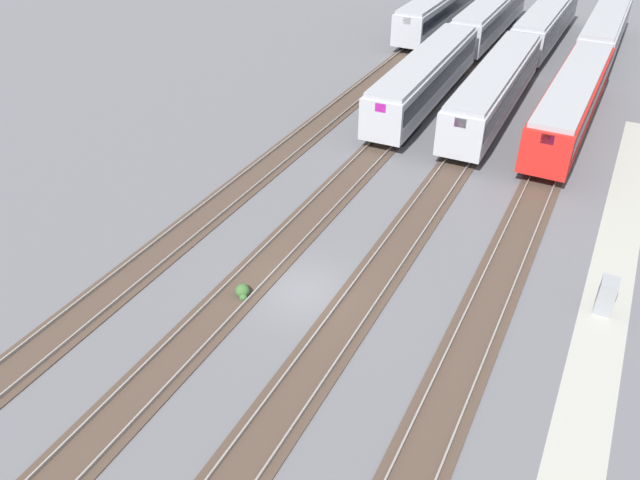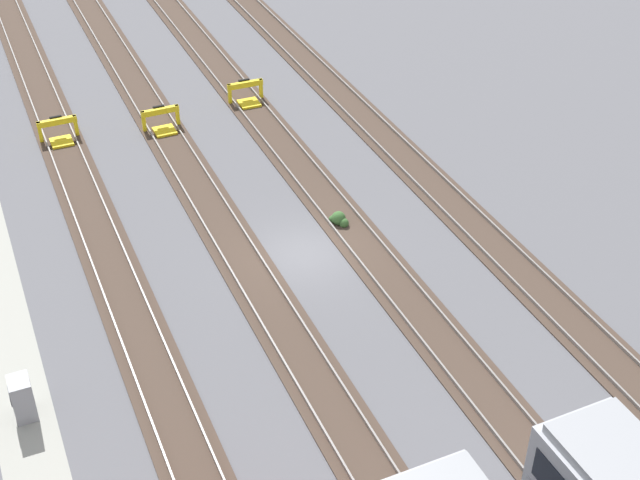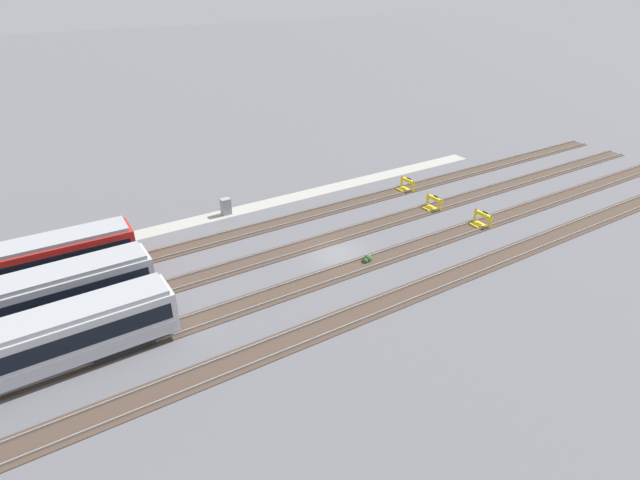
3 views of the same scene
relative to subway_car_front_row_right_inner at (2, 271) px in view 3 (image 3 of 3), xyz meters
The scene contains 14 objects.
ground_plane 24.72m from the subway_car_front_row_right_inner, 161.94° to the left, with size 400.00×400.00×0.00m, color #5B5B60.
service_walkway 23.95m from the subway_car_front_row_right_inner, 168.90° to the right, with size 54.00×2.00×0.01m, color #9E9E93.
rail_track_nearest 23.51m from the subway_car_front_row_right_inner, behind, with size 90.00×2.23×0.21m.
rail_track_near_inner 24.05m from the subway_car_front_row_right_inner, 167.74° to the left, with size 90.00×2.24×0.21m.
rail_track_middle 25.62m from the subway_car_front_row_right_inner, 156.49° to the left, with size 90.00×2.24×0.21m.
rail_track_far_inner 28.04m from the subway_car_front_row_right_inner, 146.87° to the left, with size 90.00×2.23×0.21m.
subway_car_front_row_right_inner is the anchor object (origin of this frame).
subway_car_front_row_rightmost 10.15m from the subway_car_front_row_right_inner, 90.00° to the left, with size 18.05×3.13×3.70m.
subway_car_back_row_leftmost 5.13m from the subway_car_front_row_right_inner, 90.00° to the left, with size 18.03×3.03×3.70m.
bumper_stop_nearest_track 37.36m from the subway_car_front_row_right_inner, behind, with size 1.34×2.00×1.22m.
bumper_stop_near_inner_track 36.77m from the subway_car_front_row_right_inner, behind, with size 1.35×2.00×1.22m.
bumper_stop_middle_track 38.99m from the subway_car_front_row_right_inner, 164.85° to the left, with size 1.36×2.00×1.22m.
electrical_cabinet 19.22m from the subway_car_front_row_right_inner, 166.48° to the right, with size 0.90×0.73×1.60m.
weed_clump 26.80m from the subway_car_front_row_right_inner, 158.27° to the left, with size 0.92×0.70×0.64m.
Camera 3 is at (20.23, 29.63, 20.66)m, focal length 28.00 mm.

